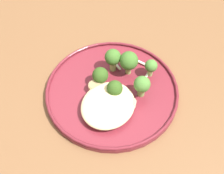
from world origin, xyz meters
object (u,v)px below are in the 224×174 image
object	(u,v)px
dinner_plate	(112,90)
broccoli_floret_near_rim	(115,89)
seared_scallop_half_hidden	(114,114)
seared_scallop_on_noodles	(130,103)
broccoli_floret_right_tilted	(142,85)
broccoli_floret_split_head	(129,61)
broccoli_floret_small_sprig	(151,66)
seared_scallop_tilted_round	(108,106)
broccoli_floret_beside_noodles	(113,58)
broccoli_floret_front_edge	(100,75)
seared_scallop_rear_pale	(95,87)

from	to	relation	value
dinner_plate	broccoli_floret_near_rim	size ratio (longest dim) A/B	6.00
seared_scallop_half_hidden	seared_scallop_on_noodles	world-z (taller)	same
broccoli_floret_near_rim	dinner_plate	bearing A→B (deg)	46.79
broccoli_floret_right_tilted	broccoli_floret_split_head	bearing A→B (deg)	53.43
broccoli_floret_small_sprig	broccoli_floret_split_head	size ratio (longest dim) A/B	0.74
seared_scallop_tilted_round	broccoli_floret_small_sprig	xyz separation A→B (m)	(0.13, -0.03, 0.02)
seared_scallop_on_noodles	broccoli_floret_split_head	size ratio (longest dim) A/B	0.41
seared_scallop_half_hidden	seared_scallop_tilted_round	distance (m)	0.02
seared_scallop_half_hidden	broccoli_floret_split_head	distance (m)	0.13
broccoli_floret_right_tilted	broccoli_floret_beside_noodles	xyz separation A→B (m)	(0.03, 0.09, 0.01)
seared_scallop_on_noodles	seared_scallop_half_hidden	bearing A→B (deg)	159.05
broccoli_floret_right_tilted	broccoli_floret_small_sprig	size ratio (longest dim) A/B	1.18
broccoli_floret_right_tilted	broccoli_floret_front_edge	xyz separation A→B (m)	(-0.02, 0.09, -0.01)
broccoli_floret_front_edge	seared_scallop_half_hidden	bearing A→B (deg)	-130.87
seared_scallop_rear_pale	broccoli_floret_small_sprig	xyz separation A→B (m)	(0.10, -0.08, 0.02)
broccoli_floret_small_sprig	seared_scallop_rear_pale	bearing A→B (deg)	140.59
seared_scallop_tilted_round	broccoli_floret_split_head	size ratio (longest dim) A/B	0.42
broccoli_floret_near_rim	seared_scallop_tilted_round	bearing A→B (deg)	-173.89
dinner_plate	broccoli_floret_right_tilted	size ratio (longest dim) A/B	5.49
dinner_plate	broccoli_floret_right_tilted	bearing A→B (deg)	-69.82
seared_scallop_tilted_round	broccoli_floret_near_rim	bearing A→B (deg)	6.11
seared_scallop_rear_pale	seared_scallop_half_hidden	bearing A→B (deg)	-118.14
seared_scallop_tilted_round	broccoli_floret_front_edge	xyz separation A→B (m)	(0.05, 0.05, 0.02)
seared_scallop_on_noodles	broccoli_floret_beside_noodles	size ratio (longest dim) A/B	0.41
broccoli_floret_beside_noodles	seared_scallop_half_hidden	bearing A→B (deg)	-148.19
dinner_plate	seared_scallop_tilted_round	world-z (taller)	seared_scallop_tilted_round
seared_scallop_tilted_round	broccoli_floret_split_head	distance (m)	0.11
broccoli_floret_right_tilted	broccoli_floret_near_rim	xyz separation A→B (m)	(-0.04, 0.04, -0.00)
dinner_plate	broccoli_floret_split_head	xyz separation A→B (m)	(0.06, -0.01, 0.04)
broccoli_floret_right_tilted	broccoli_floret_front_edge	world-z (taller)	broccoli_floret_right_tilted
seared_scallop_half_hidden	seared_scallop_rear_pale	xyz separation A→B (m)	(0.04, 0.07, 0.00)
seared_scallop_half_hidden	broccoli_floret_beside_noodles	distance (m)	0.13
seared_scallop_half_hidden	broccoli_floret_beside_noodles	world-z (taller)	broccoli_floret_beside_noodles
dinner_plate	broccoli_floret_near_rim	xyz separation A→B (m)	(-0.01, -0.01, 0.03)
seared_scallop_tilted_round	broccoli_floret_split_head	world-z (taller)	broccoli_floret_split_head
dinner_plate	broccoli_floret_near_rim	distance (m)	0.04
broccoli_floret_right_tilted	seared_scallop_rear_pale	bearing A→B (deg)	114.87
seared_scallop_half_hidden	broccoli_floret_small_sprig	world-z (taller)	broccoli_floret_small_sprig
broccoli_floret_split_head	seared_scallop_rear_pale	bearing A→B (deg)	155.33
seared_scallop_on_noodles	broccoli_floret_small_sprig	world-z (taller)	broccoli_floret_small_sprig
dinner_plate	broccoli_floret_beside_noodles	size ratio (longest dim) A/B	4.86
broccoli_floret_small_sprig	broccoli_floret_near_rim	size ratio (longest dim) A/B	0.93
broccoli_floret_split_head	broccoli_floret_front_edge	size ratio (longest dim) A/B	1.32
broccoli_floret_right_tilted	broccoli_floret_beside_noodles	bearing A→B (deg)	71.41
dinner_plate	seared_scallop_tilted_round	bearing A→B (deg)	-158.49
seared_scallop_half_hidden	broccoli_floret_front_edge	xyz separation A→B (m)	(0.06, 0.07, 0.02)
broccoli_floret_small_sprig	broccoli_floret_front_edge	bearing A→B (deg)	133.48
seared_scallop_rear_pale	broccoli_floret_beside_noodles	distance (m)	0.08
seared_scallop_half_hidden	broccoli_floret_split_head	world-z (taller)	broccoli_floret_split_head
dinner_plate	seared_scallop_rear_pale	size ratio (longest dim) A/B	10.78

